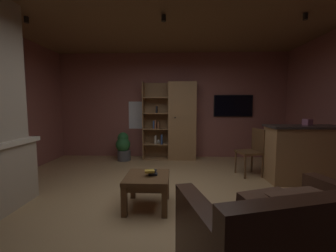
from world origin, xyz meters
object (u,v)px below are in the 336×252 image
table_book_0 (153,174)px  dining_chair (253,149)px  kitchen_bar_counter (312,154)px  bookshelf_cabinet (178,121)px  table_book_2 (150,171)px  coffee_table (147,182)px  tissue_box (307,122)px  leather_couch (288,246)px  wall_mounted_tv (233,106)px  table_book_1 (152,171)px  potted_floor_plant (123,146)px

table_book_0 → dining_chair: 2.30m
kitchen_bar_counter → table_book_0: 2.90m
dining_chair → table_book_0: bearing=-142.3°
kitchen_bar_counter → dining_chair: (-0.90, 0.37, 0.02)m
bookshelf_cabinet → table_book_2: bookshelf_cabinet is taller
table_book_2 → coffee_table: bearing=148.1°
kitchen_bar_counter → coffee_table: size_ratio=2.49×
tissue_box → table_book_2: tissue_box is taller
leather_couch → wall_mounted_tv: 4.30m
leather_couch → coffee_table: bearing=135.3°
leather_couch → wall_mounted_tv: size_ratio=1.70×
table_book_1 → wall_mounted_tv: (1.81, 2.82, 0.90)m
tissue_box → dining_chair: bearing=160.5°
coffee_table → table_book_1: size_ratio=5.86×
bookshelf_cabinet → table_book_0: size_ratio=17.15×
dining_chair → tissue_box: bearing=-19.5°
table_book_0 → potted_floor_plant: (-1.02, 2.44, -0.09)m
potted_floor_plant → table_book_2: bearing=-68.6°
kitchen_bar_counter → wall_mounted_tv: (-0.92, 1.85, 0.86)m
tissue_box → table_book_1: (-2.67, -1.06, -0.60)m
leather_couch → table_book_0: 1.70m
tissue_box → table_book_1: size_ratio=1.13×
bookshelf_cabinet → table_book_1: bearing=-98.3°
coffee_table → dining_chair: size_ratio=0.68×
dining_chair → potted_floor_plant: dining_chair is taller
table_book_2 → wall_mounted_tv: 3.56m
coffee_table → potted_floor_plant: potted_floor_plant is taller
tissue_box → kitchen_bar_counter: bearing=-51.1°
kitchen_bar_counter → table_book_0: size_ratio=13.55×
leather_couch → potted_floor_plant: 4.28m
table_book_0 → kitchen_bar_counter: bearing=20.8°
coffee_table → dining_chair: bearing=36.9°
kitchen_bar_counter → table_book_1: kitchen_bar_counter is taller
coffee_table → table_book_0: size_ratio=5.44×
table_book_0 → potted_floor_plant: 2.65m
leather_couch → coffee_table: (-1.24, 1.22, 0.04)m
bookshelf_cabinet → dining_chair: bearing=-40.9°
coffee_table → potted_floor_plant: (-0.94, 2.46, 0.01)m
bookshelf_cabinet → potted_floor_plant: bearing=-170.8°
bookshelf_cabinet → tissue_box: 2.77m
dining_chair → kitchen_bar_counter: bearing=-22.6°
potted_floor_plant → bookshelf_cabinet: bearing=9.2°
coffee_table → wall_mounted_tv: size_ratio=0.62×
tissue_box → dining_chair: size_ratio=0.13×
table_book_0 → wall_mounted_tv: 3.51m
coffee_table → table_book_0: table_book_0 is taller
potted_floor_plant → wall_mounted_tv: 3.02m
leather_couch → wall_mounted_tv: (0.63, 4.12, 1.06)m
tissue_box → dining_chair: 1.04m
bookshelf_cabinet → table_book_0: bearing=-97.7°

